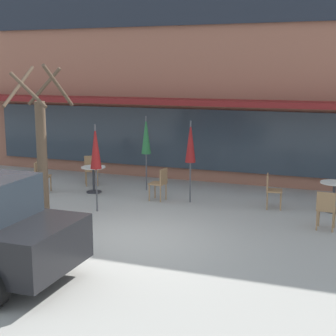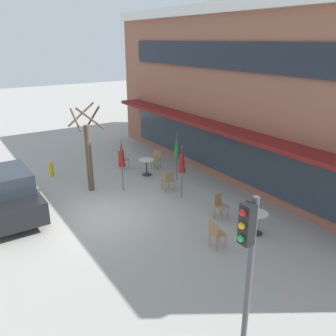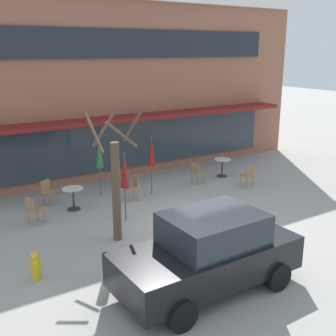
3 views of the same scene
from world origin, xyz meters
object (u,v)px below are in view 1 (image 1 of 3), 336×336
(cafe_chair_2, at_px, (326,207))
(cafe_chair_4, at_px, (160,182))
(cafe_chair_0, at_px, (40,174))
(cafe_table_near_wall, at_px, (94,175))
(patio_umbrella_green_folded, at_px, (96,148))
(cafe_chair_1, at_px, (271,188))
(cafe_table_streetside, at_px, (334,192))
(patio_umbrella_cream_folded, at_px, (146,136))
(street_tree, at_px, (42,149))
(patio_umbrella_corner_open, at_px, (191,142))
(cafe_chair_3, at_px, (91,168))

(cafe_chair_2, height_order, cafe_chair_4, same)
(cafe_chair_0, xyz_separation_m, cafe_chair_2, (8.01, -0.82, 0.00))
(cafe_table_near_wall, distance_m, cafe_chair_2, 6.70)
(patio_umbrella_green_folded, height_order, cafe_chair_0, patio_umbrella_green_folded)
(cafe_chair_1, bearing_deg, cafe_table_streetside, 9.40)
(cafe_table_near_wall, xyz_separation_m, patio_umbrella_cream_folded, (1.33, 0.79, 1.11))
(patio_umbrella_green_folded, height_order, cafe_chair_4, patio_umbrella_green_folded)
(cafe_table_streetside, bearing_deg, cafe_chair_0, -174.04)
(patio_umbrella_green_folded, relative_size, cafe_chair_0, 2.47)
(cafe_chair_2, bearing_deg, cafe_chair_4, 165.47)
(cafe_table_streetside, relative_size, cafe_chair_1, 0.85)
(cafe_table_near_wall, xyz_separation_m, cafe_chair_1, (5.12, 0.07, 0.01))
(cafe_table_near_wall, height_order, cafe_chair_0, cafe_chair_0)
(cafe_table_streetside, relative_size, street_tree, 0.21)
(patio_umbrella_cream_folded, xyz_separation_m, cafe_chair_0, (-2.78, -1.31, -1.10))
(cafe_chair_1, distance_m, street_tree, 5.81)
(cafe_chair_0, relative_size, street_tree, 0.24)
(cafe_table_near_wall, bearing_deg, patio_umbrella_corner_open, -1.49)
(patio_umbrella_cream_folded, distance_m, cafe_chair_0, 3.27)
(cafe_table_near_wall, height_order, cafe_chair_4, cafe_chair_4)
(cafe_table_near_wall, bearing_deg, cafe_chair_1, 0.81)
(cafe_table_near_wall, bearing_deg, patio_umbrella_green_folded, -58.93)
(cafe_chair_3, bearing_deg, cafe_chair_2, -17.30)
(cafe_table_near_wall, distance_m, cafe_chair_4, 2.16)
(cafe_chair_3, xyz_separation_m, street_tree, (0.81, -3.74, 1.17))
(patio_umbrella_cream_folded, xyz_separation_m, patio_umbrella_corner_open, (1.65, -0.87, 0.00))
(patio_umbrella_green_folded, bearing_deg, cafe_chair_3, 121.65)
(patio_umbrella_green_folded, height_order, street_tree, street_tree)
(patio_umbrella_corner_open, xyz_separation_m, cafe_chair_1, (2.14, 0.15, -1.10))
(patio_umbrella_cream_folded, xyz_separation_m, cafe_chair_3, (-1.90, 0.09, -1.10))
(cafe_table_streetside, bearing_deg, patio_umbrella_cream_folded, 175.00)
(cafe_chair_0, distance_m, cafe_chair_2, 8.06)
(patio_umbrella_green_folded, xyz_separation_m, cafe_chair_2, (5.50, 0.42, -1.10))
(patio_umbrella_green_folded, bearing_deg, cafe_chair_0, 153.84)
(patio_umbrella_green_folded, relative_size, street_tree, 0.60)
(cafe_table_streetside, xyz_separation_m, patio_umbrella_corner_open, (-3.66, -0.40, 1.11))
(cafe_chair_0, bearing_deg, patio_umbrella_cream_folded, 25.21)
(cafe_chair_4, bearing_deg, cafe_chair_1, 5.14)
(cafe_chair_3, bearing_deg, patio_umbrella_green_folded, -58.35)
(cafe_chair_1, xyz_separation_m, cafe_chair_3, (-5.69, 0.81, 0.00))
(patio_umbrella_green_folded, distance_m, street_tree, 1.37)
(cafe_table_near_wall, xyz_separation_m, cafe_chair_2, (6.56, -1.34, 0.01))
(cafe_table_near_wall, height_order, cafe_chair_3, cafe_chair_3)
(patio_umbrella_cream_folded, xyz_separation_m, street_tree, (-1.09, -3.64, 0.07))
(patio_umbrella_corner_open, height_order, cafe_chair_3, patio_umbrella_corner_open)
(cafe_table_near_wall, bearing_deg, cafe_chair_3, 122.78)
(cafe_table_near_wall, height_order, patio_umbrella_green_folded, patio_umbrella_green_folded)
(cafe_table_near_wall, height_order, patio_umbrella_corner_open, patio_umbrella_corner_open)
(cafe_chair_2, bearing_deg, cafe_table_streetside, 87.30)
(cafe_table_near_wall, bearing_deg, patio_umbrella_cream_folded, 30.71)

